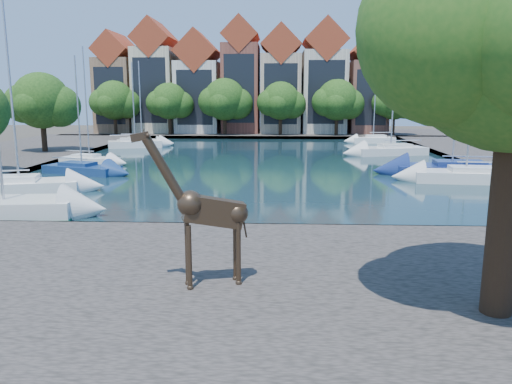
% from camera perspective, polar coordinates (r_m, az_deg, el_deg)
% --- Properties ---
extents(ground, '(160.00, 160.00, 0.00)m').
position_cam_1_polar(ground, '(22.52, -1.95, -4.79)').
color(ground, '#38332B').
rests_on(ground, ground).
extents(water_basin, '(38.00, 50.00, 0.08)m').
position_cam_1_polar(water_basin, '(46.03, 0.39, 3.43)').
color(water_basin, black).
rests_on(water_basin, ground).
extents(near_quay, '(50.00, 14.00, 0.50)m').
position_cam_1_polar(near_quay, '(15.83, -3.98, -10.83)').
color(near_quay, '#4B4541').
rests_on(near_quay, ground).
extents(far_quay, '(60.00, 16.00, 0.50)m').
position_cam_1_polar(far_quay, '(77.83, 1.30, 6.71)').
color(far_quay, '#4B4541').
rests_on(far_quay, ground).
extents(townhouse_west_end, '(5.44, 9.18, 14.93)m').
position_cam_1_polar(townhouse_west_end, '(81.44, -15.43, 11.52)').
color(townhouse_west_end, '#836347').
rests_on(townhouse_west_end, far_quay).
extents(townhouse_west_mid, '(5.94, 9.18, 16.79)m').
position_cam_1_polar(townhouse_west_mid, '(79.84, -11.26, 12.34)').
color(townhouse_west_mid, beige).
rests_on(townhouse_west_mid, far_quay).
extents(townhouse_west_inner, '(6.43, 9.18, 15.15)m').
position_cam_1_polar(townhouse_west_inner, '(78.55, -6.53, 11.86)').
color(townhouse_west_inner, silver).
rests_on(townhouse_west_inner, far_quay).
extents(townhouse_center, '(5.44, 9.18, 16.93)m').
position_cam_1_polar(townhouse_center, '(77.82, -1.70, 12.68)').
color(townhouse_center, brown).
rests_on(townhouse_center, far_quay).
extents(townhouse_east_inner, '(5.94, 9.18, 15.79)m').
position_cam_1_polar(townhouse_east_inner, '(77.60, 2.83, 12.21)').
color(townhouse_east_inner, tan).
rests_on(townhouse_east_inner, far_quay).
extents(townhouse_east_mid, '(6.43, 9.18, 16.65)m').
position_cam_1_polar(townhouse_east_mid, '(77.90, 7.73, 12.40)').
color(townhouse_east_mid, beige).
rests_on(townhouse_east_mid, far_quay).
extents(townhouse_east_end, '(5.44, 9.18, 14.43)m').
position_cam_1_polar(townhouse_east_end, '(78.71, 12.53, 11.50)').
color(townhouse_east_end, brown).
rests_on(townhouse_east_end, far_quay).
extents(far_tree_far_west, '(7.28, 5.60, 7.68)m').
position_cam_1_polar(far_tree_far_west, '(75.87, -15.82, 9.92)').
color(far_tree_far_west, '#332114').
rests_on(far_tree_far_west, far_quay).
extents(far_tree_west, '(6.76, 5.20, 7.36)m').
position_cam_1_polar(far_tree_west, '(73.77, -9.82, 10.06)').
color(far_tree_west, '#332114').
rests_on(far_tree_west, far_quay).
extents(far_tree_mid_west, '(7.80, 6.00, 8.00)m').
position_cam_1_polar(far_tree_mid_west, '(72.49, -3.52, 10.36)').
color(far_tree_mid_west, '#332114').
rests_on(far_tree_mid_west, far_quay).
extents(far_tree_mid_east, '(7.02, 5.40, 7.52)m').
position_cam_1_polar(far_tree_mid_east, '(72.09, 2.91, 10.23)').
color(far_tree_mid_east, '#332114').
rests_on(far_tree_mid_east, far_quay).
extents(far_tree_east, '(7.54, 5.80, 7.84)m').
position_cam_1_polar(far_tree_east, '(72.58, 9.34, 10.19)').
color(far_tree_east, '#332114').
rests_on(far_tree_east, far_quay).
extents(far_tree_far_east, '(6.76, 5.20, 7.36)m').
position_cam_1_polar(far_tree_far_east, '(73.93, 15.59, 9.82)').
color(far_tree_far_east, '#332114').
rests_on(far_tree_far_east, far_quay).
extents(side_tree_left_far, '(7.28, 5.60, 7.88)m').
position_cam_1_polar(side_tree_left_far, '(54.93, -23.24, 9.38)').
color(side_tree_left_far, '#332114').
rests_on(side_tree_left_far, left_quay).
extents(giraffe_statue, '(3.19, 1.32, 4.66)m').
position_cam_1_polar(giraffe_statue, '(14.73, -5.83, -2.18)').
color(giraffe_statue, '#38291C').
rests_on(giraffe_statue, near_quay).
extents(sailboat_left_a, '(7.45, 4.25, 12.28)m').
position_cam_1_polar(sailboat_left_a, '(34.37, -25.43, 0.86)').
color(sailboat_left_a, white).
rests_on(sailboat_left_a, water_basin).
extents(sailboat_left_b, '(6.46, 3.95, 8.97)m').
position_cam_1_polar(sailboat_left_b, '(41.35, -19.28, 2.66)').
color(sailboat_left_b, navy).
rests_on(sailboat_left_b, water_basin).
extents(sailboat_left_c, '(5.41, 2.95, 10.13)m').
position_cam_1_polar(sailboat_left_c, '(46.70, -18.49, 3.65)').
color(sailboat_left_c, silver).
rests_on(sailboat_left_c, water_basin).
extents(sailboat_left_d, '(6.41, 3.85, 9.68)m').
position_cam_1_polar(sailboat_left_d, '(60.21, -13.64, 5.55)').
color(sailboat_left_d, white).
rests_on(sailboat_left_d, water_basin).
extents(sailboat_left_e, '(5.75, 2.31, 10.05)m').
position_cam_1_polar(sailboat_left_e, '(63.02, -12.91, 5.77)').
color(sailboat_left_e, silver).
rests_on(sailboat_left_e, water_basin).
extents(sailboat_right_a, '(7.33, 3.15, 12.61)m').
position_cam_1_polar(sailboat_right_a, '(38.21, 22.87, 1.97)').
color(sailboat_right_a, silver).
rests_on(sailboat_right_a, water_basin).
extents(sailboat_right_b, '(8.44, 3.54, 11.50)m').
position_cam_1_polar(sailboat_right_b, '(40.91, 21.49, 2.61)').
color(sailboat_right_b, navy).
rests_on(sailboat_right_b, water_basin).
extents(sailboat_right_c, '(7.62, 4.21, 10.42)m').
position_cam_1_polar(sailboat_right_c, '(53.11, 15.14, 4.76)').
color(sailboat_right_c, silver).
rests_on(sailboat_right_c, water_basin).
extents(sailboat_right_d, '(5.55, 2.53, 10.22)m').
position_cam_1_polar(sailboat_right_d, '(65.90, 13.25, 5.98)').
color(sailboat_right_d, white).
rests_on(sailboat_right_d, water_basin).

